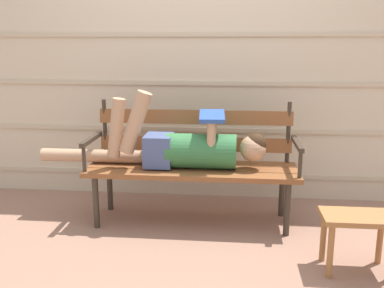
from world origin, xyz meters
TOP-DOWN VIEW (x-y plane):
  - ground_plane at (0.00, 0.00)m, footprint 12.00×12.00m
  - house_siding at (0.00, 0.68)m, footprint 4.95×0.08m
  - park_bench at (0.00, 0.13)m, footprint 1.57×0.48m
  - reclining_person at (-0.08, 0.06)m, footprint 1.72×0.26m
  - footstool at (1.04, -0.57)m, footprint 0.42×0.26m

SIDE VIEW (x-z plane):
  - ground_plane at x=0.00m, z-range 0.00..0.00m
  - footstool at x=1.04m, z-range 0.10..0.46m
  - park_bench at x=0.00m, z-range 0.03..0.93m
  - reclining_person at x=-0.08m, z-range 0.30..0.88m
  - house_siding at x=0.00m, z-range 0.00..2.40m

